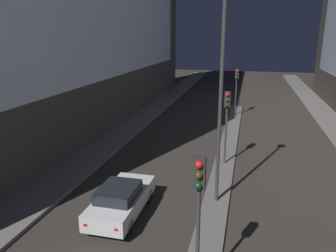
{
  "coord_description": "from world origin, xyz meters",
  "views": [
    {
      "loc": [
        1.12,
        -5.16,
        7.56
      ],
      "look_at": [
        -4.91,
        19.14,
        0.5
      ],
      "focal_mm": 35.0,
      "sensor_mm": 36.0,
      "label": 1
    }
  ],
  "objects": [
    {
      "name": "traffic_light_mid",
      "position": [
        0.0,
        13.32,
        3.3
      ],
      "size": [
        0.32,
        0.42,
        4.31
      ],
      "color": "#383838",
      "rests_on": "median_strip"
    },
    {
      "name": "traffic_light_far",
      "position": [
        0.0,
        25.74,
        3.3
      ],
      "size": [
        0.32,
        0.42,
        4.31
      ],
      "color": "#383838",
      "rests_on": "median_strip"
    },
    {
      "name": "median_strip",
      "position": [
        0.0,
        15.38,
        0.06
      ],
      "size": [
        1.19,
        28.76,
        0.13
      ],
      "color": "#66605B",
      "rests_on": "ground"
    },
    {
      "name": "car_left_lane",
      "position": [
        -3.84,
        6.55,
        0.76
      ],
      "size": [
        1.75,
        4.22,
        1.47
      ],
      "color": "silver",
      "rests_on": "ground"
    },
    {
      "name": "street_lamp",
      "position": [
        0.0,
        8.63,
        6.61
      ],
      "size": [
        0.56,
        0.56,
        9.38
      ],
      "color": "#383838",
      "rests_on": "median_strip"
    },
    {
      "name": "traffic_light_near",
      "position": [
        0.0,
        2.85,
        3.3
      ],
      "size": [
        0.32,
        0.42,
        4.31
      ],
      "color": "#383838",
      "rests_on": "median_strip"
    }
  ]
}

